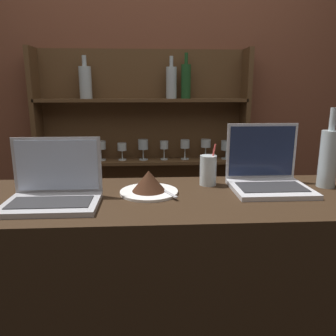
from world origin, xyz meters
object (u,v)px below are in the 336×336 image
Objects in this scene: laptop_near at (54,189)px; cake_plate at (149,184)px; laptop_far at (267,175)px; water_glass at (208,170)px; wine_bottle_clear at (328,157)px.

cake_plate is (0.33, 0.09, -0.01)m from laptop_near.
water_glass is at bearing 166.61° from laptop_far.
water_glass is at bearing 22.59° from cake_plate.
cake_plate is 0.26m from water_glass.
wine_bottle_clear reaches higher than laptop_near.
water_glass is at bearing 173.44° from wine_bottle_clear.
laptop_far is 0.25m from wine_bottle_clear.
water_glass is at bearing 18.47° from laptop_near.
water_glass is 0.54× the size of wine_bottle_clear.
laptop_near is 1.06× the size of laptop_far.
laptop_far reaches higher than laptop_near.
cake_plate is (-0.47, -0.05, -0.02)m from laptop_far.
wine_bottle_clear reaches higher than laptop_far.
laptop_far is at bearing 179.95° from wine_bottle_clear.
laptop_near is 1.83× the size of water_glass.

